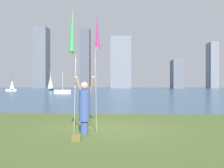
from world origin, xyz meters
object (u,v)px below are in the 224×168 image
kite_flag_right (97,35)px  sailboat_0 (63,92)px  person (84,106)px  sailboat_3 (50,83)px  bag (77,138)px  kite_flag_left (72,32)px  sailboat_4 (12,86)px

kite_flag_right → sailboat_0: bearing=106.4°
kite_flag_right → person: bearing=-120.9°
person → sailboat_3: bearing=90.4°
bag → kite_flag_right: bearing=75.7°
kite_flag_left → sailboat_0: kite_flag_left is taller
sailboat_0 → sailboat_3: sailboat_3 is taller
sailboat_0 → sailboat_4: bearing=136.9°
kite_flag_right → bag: kite_flag_right is taller
kite_flag_right → sailboat_3: size_ratio=0.82×
person → kite_flag_right: 2.53m
kite_flag_left → sailboat_3: size_ratio=0.84×
sailboat_0 → bag: bearing=-74.9°
sailboat_3 → kite_flag_left: bearing=-72.2°
kite_flag_left → bag: kite_flag_left is taller
person → bag: size_ratio=7.30×
person → sailboat_4: sailboat_4 is taller
person → bag: (-0.06, -1.02, -0.84)m
sailboat_0 → sailboat_3: bearing=112.4°
kite_flag_left → sailboat_4: 55.50m
kite_flag_left → person: bearing=29.1°
bag → sailboat_0: (-9.56, 35.54, 0.28)m
sailboat_3 → sailboat_4: 9.19m
sailboat_3 → sailboat_0: bearing=-67.6°
bag → sailboat_3: sailboat_3 is taller
person → kite_flag_left: kite_flag_left is taller
bag → sailboat_0: size_ratio=0.07×
sailboat_3 → person: bearing=-71.8°
kite_flag_right → bag: bearing=-104.3°
kite_flag_left → sailboat_3: 57.50m
person → sailboat_3: (-17.89, 54.54, 0.89)m
sailboat_4 → sailboat_3: bearing=35.0°
person → bag: bearing=-111.0°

